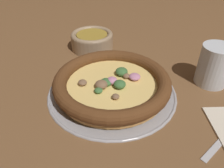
{
  "coord_description": "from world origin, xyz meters",
  "views": [
    {
      "loc": [
        -0.42,
        -0.11,
        0.34
      ],
      "look_at": [
        0.0,
        0.0,
        0.03
      ],
      "focal_mm": 35.0,
      "sensor_mm": 36.0,
      "label": 1
    }
  ],
  "objects": [
    {
      "name": "drinking_cup",
      "position": [
        0.11,
        -0.24,
        0.05
      ],
      "size": [
        0.08,
        0.08,
        0.11
      ],
      "color": "silver",
      "rests_on": "ground_plane"
    },
    {
      "name": "pizza",
      "position": [
        0.0,
        -0.0,
        0.03
      ],
      "size": [
        0.29,
        0.29,
        0.04
      ],
      "color": "tan",
      "rests_on": "pizza_tray"
    },
    {
      "name": "bowl_near",
      "position": [
        0.22,
        0.13,
        0.03
      ],
      "size": [
        0.14,
        0.14,
        0.06
      ],
      "color": "#9E8466",
      "rests_on": "ground_plane"
    },
    {
      "name": "ground_plane",
      "position": [
        0.0,
        0.0,
        0.0
      ],
      "size": [
        3.0,
        3.0,
        0.0
      ],
      "primitive_type": "plane",
      "color": "brown"
    },
    {
      "name": "pizza_tray",
      "position": [
        0.0,
        0.0,
        0.0
      ],
      "size": [
        0.32,
        0.32,
        0.01
      ],
      "color": "#9E9EA3",
      "rests_on": "ground_plane"
    }
  ]
}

